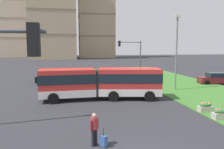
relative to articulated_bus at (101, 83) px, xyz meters
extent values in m
cube|color=red|center=(2.82, -0.25, 0.07)|extent=(6.36, 3.56, 2.55)
cube|color=silver|center=(2.82, -0.25, -0.85)|extent=(6.38, 3.58, 0.70)
cube|color=#19232D|center=(2.82, -0.25, 0.50)|extent=(6.40, 3.61, 0.90)
cube|color=red|center=(-3.23, 0.21, 0.07)|extent=(5.27, 2.65, 2.55)
cube|color=silver|center=(-3.23, 0.21, -0.85)|extent=(5.29, 2.67, 0.70)
cube|color=#19232D|center=(-3.23, 0.21, 0.50)|extent=(5.31, 2.69, 0.90)
cylinder|color=#383838|center=(-0.13, 0.30, 0.07)|extent=(2.40, 2.40, 2.45)
cylinder|color=black|center=(4.82, 0.65, -1.15)|extent=(1.03, 0.46, 1.00)
cylinder|color=black|center=(4.36, -1.81, -1.15)|extent=(1.03, 0.46, 1.00)
cylinder|color=black|center=(1.47, 1.27, -1.15)|extent=(1.03, 0.46, 1.00)
cylinder|color=black|center=(1.01, -1.18, -1.15)|extent=(1.03, 0.46, 1.00)
cylinder|color=black|center=(-4.57, 1.43, -1.15)|extent=(1.01, 0.31, 1.00)
cylinder|color=black|center=(-4.50, -1.07, -1.15)|extent=(1.01, 0.31, 1.00)
sphere|color=#F9EFC6|center=(5.95, 0.08, -0.85)|extent=(0.24, 0.24, 0.24)
sphere|color=#F9EFC6|center=(5.62, -1.69, -0.85)|extent=(0.24, 0.24, 0.24)
cube|color=maroon|center=(16.81, 6.06, -1.07)|extent=(4.62, 2.43, 0.80)
cube|color=black|center=(16.95, 6.04, -0.37)|extent=(2.60, 2.01, 0.60)
cylinder|color=black|center=(15.19, 5.39, -1.33)|extent=(0.67, 0.31, 0.64)
cylinder|color=black|center=(15.46, 7.18, -1.33)|extent=(0.67, 0.31, 0.64)
cylinder|color=black|center=(18.42, 6.73, -1.33)|extent=(0.67, 0.31, 0.64)
cube|color=black|center=(-5.51, 10.92, -1.07)|extent=(4.50, 2.05, 0.80)
cube|color=black|center=(-5.66, 10.92, -0.37)|extent=(2.47, 1.81, 0.60)
cylinder|color=black|center=(-3.96, 11.73, -1.33)|extent=(0.65, 0.26, 0.64)
cylinder|color=black|center=(-4.06, 9.93, -1.33)|extent=(0.65, 0.26, 0.64)
cylinder|color=black|center=(-6.95, 11.90, -1.33)|extent=(0.65, 0.26, 0.64)
cylinder|color=black|center=(-7.05, 10.10, -1.33)|extent=(0.65, 0.26, 0.64)
cylinder|color=black|center=(-1.85, -10.34, -1.20)|extent=(0.16, 0.16, 0.90)
cylinder|color=black|center=(-1.69, -10.22, -1.20)|extent=(0.16, 0.16, 0.90)
cylinder|color=maroon|center=(-1.77, -10.28, -0.45)|extent=(0.36, 0.36, 0.60)
sphere|color=tan|center=(-1.77, -10.28, -0.03)|extent=(0.24, 0.24, 0.24)
cylinder|color=maroon|center=(-1.96, -10.43, -0.50)|extent=(0.10, 0.10, 0.55)
cylinder|color=maroon|center=(-1.58, -10.14, -0.50)|extent=(0.10, 0.10, 0.55)
cube|color=#335693|center=(-1.32, -10.48, -1.34)|extent=(0.41, 0.43, 0.56)
cylinder|color=black|center=(-1.32, -10.48, -0.85)|extent=(0.03, 0.03, 0.40)
cube|color=#B7AD9E|center=(7.41, -7.80, -1.35)|extent=(1.10, 0.56, 0.44)
ellipsoid|color=#2D6B28|center=(7.41, -7.80, -1.03)|extent=(0.99, 0.50, 0.28)
sphere|color=#D14C99|center=(7.13, -7.80, -0.93)|extent=(0.20, 0.20, 0.20)
sphere|color=#D14C99|center=(7.41, -7.72, -0.93)|extent=(0.20, 0.20, 0.20)
cube|color=#B7AD9E|center=(7.41, -6.01, -1.35)|extent=(1.10, 0.56, 0.44)
ellipsoid|color=#2D6B28|center=(7.41, -6.01, -1.03)|extent=(0.99, 0.50, 0.28)
sphere|color=#EF7566|center=(7.13, -6.01, -0.93)|extent=(0.20, 0.20, 0.20)
sphere|color=#EF7566|center=(7.41, -5.93, -0.93)|extent=(0.20, 0.20, 0.20)
sphere|color=#EF7566|center=(7.69, -6.07, -0.93)|extent=(0.20, 0.20, 0.20)
cube|color=black|center=(-3.76, -15.66, 3.63)|extent=(0.28, 0.28, 0.80)
sphere|color=red|center=(-3.76, -15.66, 3.88)|extent=(0.16, 0.16, 0.16)
sphere|color=yellow|center=(-3.76, -15.66, 3.62)|extent=(0.16, 0.16, 0.16)
sphere|color=green|center=(-3.76, -15.66, 3.36)|extent=(0.16, 0.16, 0.16)
cylinder|color=#474C51|center=(7.01, 9.34, 1.34)|extent=(0.16, 0.16, 5.98)
cylinder|color=#474C51|center=(5.31, 9.34, 4.12)|extent=(3.40, 0.10, 0.10)
cube|color=black|center=(3.91, 9.34, 3.92)|extent=(0.28, 0.28, 0.80)
sphere|color=red|center=(3.91, 9.34, 4.17)|extent=(0.16, 0.16, 0.16)
sphere|color=yellow|center=(3.91, 9.34, 3.91)|extent=(0.16, 0.16, 0.16)
sphere|color=green|center=(3.91, 9.34, 3.65)|extent=(0.16, 0.16, 0.16)
cylinder|color=slate|center=(9.31, 2.92, 2.60)|extent=(0.18, 0.18, 8.51)
cube|color=white|center=(9.31, 2.92, 6.96)|extent=(0.70, 0.28, 0.20)
cube|color=#C6B299|center=(-29.51, 100.59, 16.83)|extent=(18.75, 14.64, 36.96)
cube|color=gray|center=(-29.51, 100.59, 7.94)|extent=(18.95, 14.84, 0.70)
cube|color=gray|center=(-29.51, 100.59, 17.18)|extent=(18.95, 14.84, 0.70)
cube|color=gray|center=(-29.51, 100.59, 26.42)|extent=(18.95, 14.84, 0.70)
cube|color=tan|center=(-9.63, 79.39, 22.69)|extent=(18.83, 17.67, 48.68)
cube|color=#85765B|center=(-9.63, 79.39, 8.43)|extent=(19.03, 17.87, 0.70)
cube|color=#85765B|center=(-9.63, 79.39, 18.17)|extent=(19.03, 17.87, 0.70)
cube|color=tan|center=(9.64, 87.16, 22.76)|extent=(16.33, 14.46, 48.82)
cube|color=#85765B|center=(9.64, 87.16, 8.46)|extent=(16.53, 14.66, 0.70)
cube|color=#85765B|center=(9.64, 87.16, 18.23)|extent=(16.53, 14.66, 0.70)
camera|label=1|loc=(-2.91, -21.29, 3.46)|focal=35.63mm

